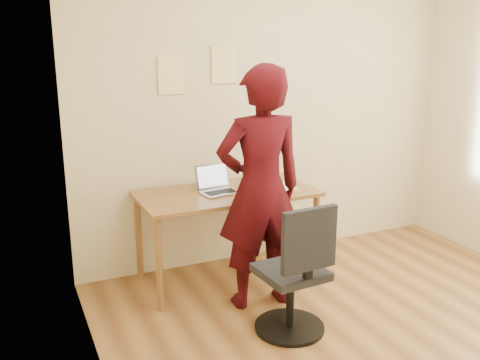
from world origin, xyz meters
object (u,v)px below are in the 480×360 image
desk (227,202)px  phone (268,193)px  office_chair (296,279)px  laptop (217,186)px  person (260,189)px

desk → phone: (0.28, -0.18, 0.09)m
desk → office_chair: bearing=-85.4°
desk → laptop: bearing=156.6°
desk → person: size_ratio=0.80×
phone → laptop: bearing=113.4°
phone → person: 0.40m
phone → person: bearing=-161.3°
laptop → office_chair: (0.15, -1.00, -0.40)m
phone → office_chair: size_ratio=0.14×
person → desk: bearing=-78.9°
phone → person: size_ratio=0.07×
person → laptop: bearing=-72.0°
laptop → phone: bearing=-38.5°
person → phone: bearing=-121.4°
desk → person: (0.05, -0.48, 0.23)m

